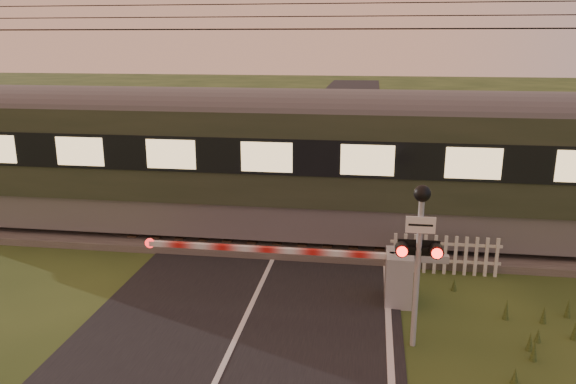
# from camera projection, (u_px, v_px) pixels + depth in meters

# --- Properties ---
(ground) EXTENTS (160.00, 160.00, 0.00)m
(ground) POSITION_uv_depth(u_px,v_px,m) (221.00, 370.00, 9.19)
(ground) COLOR #253815
(ground) RESTS_ON ground
(road) EXTENTS (6.00, 140.00, 0.03)m
(road) POSITION_uv_depth(u_px,v_px,m) (219.00, 378.00, 8.96)
(road) COLOR black
(road) RESTS_ON ground
(track_bed) EXTENTS (140.00, 3.40, 0.39)m
(track_bed) POSITION_uv_depth(u_px,v_px,m) (283.00, 235.00, 15.38)
(track_bed) COLOR #47423D
(track_bed) RESTS_ON ground
(overhead_wires) EXTENTS (120.00, 0.62, 0.62)m
(overhead_wires) POSITION_uv_depth(u_px,v_px,m) (283.00, 20.00, 13.90)
(overhead_wires) COLOR black
(overhead_wires) RESTS_ON ground
(boom_gate) EXTENTS (6.40, 0.83, 1.10)m
(boom_gate) POSITION_uv_depth(u_px,v_px,m) (384.00, 274.00, 11.52)
(boom_gate) COLOR gray
(boom_gate) RESTS_ON ground
(crossing_signal) EXTENTS (0.75, 0.33, 2.94)m
(crossing_signal) POSITION_uv_depth(u_px,v_px,m) (419.00, 238.00, 9.43)
(crossing_signal) COLOR gray
(crossing_signal) RESTS_ON ground
(picket_fence) EXTENTS (2.50, 0.08, 0.93)m
(picket_fence) POSITION_uv_depth(u_px,v_px,m) (445.00, 255.00, 12.88)
(picket_fence) COLOR silver
(picket_fence) RESTS_ON ground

